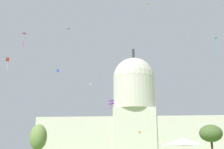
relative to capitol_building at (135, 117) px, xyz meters
The scene contains 14 objects.
capitol_building is the anchor object (origin of this frame).
tree_west_mid 84.47m from the capitol_building, 115.45° to the right, with size 9.43×9.56×12.16m.
tree_east_mid 77.49m from the capitol_building, 67.64° to the right, with size 10.67×10.35×11.89m.
kite_red_mid 122.20m from the capitol_building, 103.66° to the right, with size 0.98×0.98×3.04m.
kite_orange_low 30.83m from the capitol_building, 84.61° to the right, with size 1.24×1.25×3.37m.
kite_blue_mid 77.70m from the capitol_building, 113.83° to the right, with size 1.06×0.42×1.41m.
kite_gold_high 65.20m from the capitol_building, 60.13° to the right, with size 0.19×0.88×1.53m.
kite_magenta_mid 126.34m from the capitol_building, 100.37° to the right, with size 1.23×1.14×3.01m.
kite_white_mid 82.71m from the capitol_building, 100.33° to the right, with size 1.55×1.25×0.23m.
kite_green_mid 65.19m from the capitol_building, 102.14° to the right, with size 1.23×1.52×0.29m.
kite_lime_high 101.50m from the capitol_building, 86.49° to the right, with size 1.22×0.95×2.94m.
kite_violet_low 113.99m from the capitol_building, 92.24° to the right, with size 1.33×1.32×2.50m.
kite_cyan_mid 115.39m from the capitol_building, 79.42° to the right, with size 0.92×1.46×3.78m.
kite_black_high 89.87m from the capitol_building, 105.60° to the right, with size 1.80×1.30×0.44m.
Camera 1 is at (3.45, -19.82, 2.93)m, focal length 44.38 mm.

